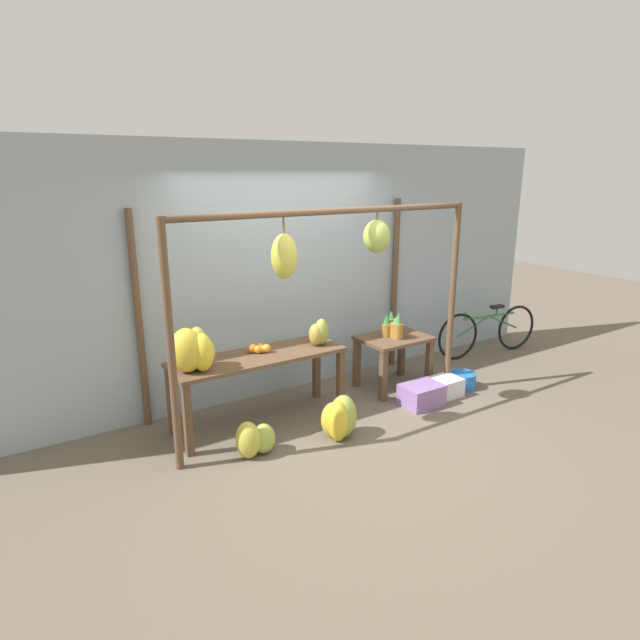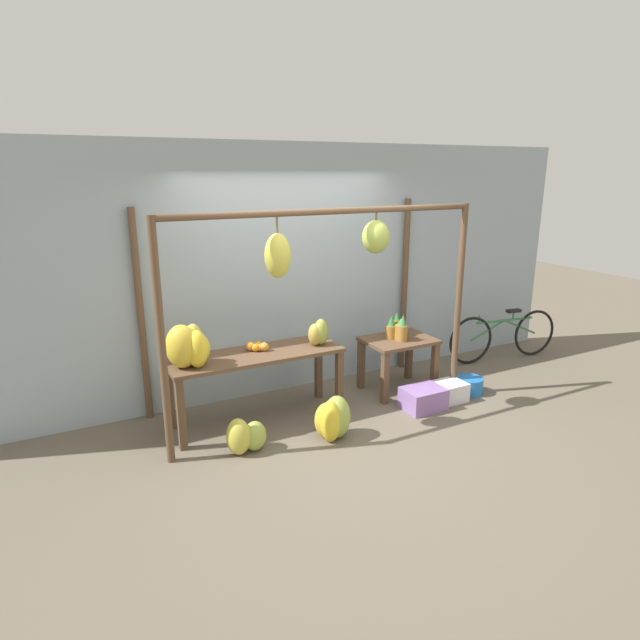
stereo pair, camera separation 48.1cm
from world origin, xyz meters
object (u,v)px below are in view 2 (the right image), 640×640
object	(u,v)px
orange_pile	(257,347)
papaya_pile	(318,333)
pineapple_cluster	(398,329)
fruit_crate_purple	(447,392)
parked_bicycle	(503,335)
fruit_crate_white	(423,398)
banana_pile_ground_right	(332,419)
blue_bucket	(469,385)
banana_pile_on_table	(190,347)
banana_pile_ground_left	(246,436)

from	to	relation	value
orange_pile	papaya_pile	distance (m)	0.65
pineapple_cluster	fruit_crate_purple	size ratio (longest dim) A/B	0.80
parked_bicycle	fruit_crate_purple	bearing A→B (deg)	-155.34
fruit_crate_white	parked_bicycle	bearing A→B (deg)	21.43
banana_pile_ground_right	fruit_crate_white	xyz separation A→B (m)	(1.19, 0.13, -0.09)
fruit_crate_white	papaya_pile	xyz separation A→B (m)	(-1.01, 0.51, 0.75)
orange_pile	fruit_crate_purple	size ratio (longest dim) A/B	0.54
blue_bucket	papaya_pile	xyz separation A→B (m)	(-1.76, 0.41, 0.77)
blue_bucket	fruit_crate_purple	world-z (taller)	fruit_crate_purple
fruit_crate_purple	papaya_pile	bearing A→B (deg)	161.43
orange_pile	banana_pile_on_table	bearing A→B (deg)	-169.64
banana_pile_on_table	blue_bucket	bearing A→B (deg)	-7.48
banana_pile_on_table	papaya_pile	size ratio (longest dim) A/B	1.84
banana_pile_on_table	fruit_crate_white	size ratio (longest dim) A/B	1.16
pineapple_cluster	blue_bucket	xyz separation A→B (m)	(0.70, -0.47, -0.66)
banana_pile_ground_right	banana_pile_on_table	bearing A→B (deg)	151.43
fruit_crate_white	papaya_pile	size ratio (longest dim) A/B	1.58
banana_pile_on_table	banana_pile_ground_left	distance (m)	0.97
orange_pile	pineapple_cluster	bearing A→B (deg)	-2.18
banana_pile_ground_right	fruit_crate_purple	world-z (taller)	banana_pile_ground_right
banana_pile_ground_right	orange_pile	bearing A→B (deg)	120.86
banana_pile_ground_left	blue_bucket	world-z (taller)	banana_pile_ground_left
banana_pile_ground_left	papaya_pile	distance (m)	1.33
banana_pile_ground_left	orange_pile	bearing A→B (deg)	59.27
banana_pile_on_table	parked_bicycle	bearing A→B (deg)	3.46
orange_pile	blue_bucket	bearing A→B (deg)	-12.63
banana_pile_ground_left	papaya_pile	bearing A→B (deg)	26.70
banana_pile_on_table	blue_bucket	size ratio (longest dim) A/B	1.63
papaya_pile	banana_pile_ground_right	bearing A→B (deg)	-105.67
orange_pile	banana_pile_ground_right	bearing A→B (deg)	-59.14
orange_pile	blue_bucket	world-z (taller)	orange_pile
banana_pile_ground_right	parked_bicycle	distance (m)	3.26
banana_pile_ground_left	banana_pile_on_table	bearing A→B (deg)	123.67
pineapple_cluster	parked_bicycle	world-z (taller)	pineapple_cluster
orange_pile	parked_bicycle	bearing A→B (deg)	2.08
papaya_pile	blue_bucket	bearing A→B (deg)	-13.27
pineapple_cluster	banana_pile_ground_left	bearing A→B (deg)	-164.70
blue_bucket	papaya_pile	distance (m)	1.96
blue_bucket	fruit_crate_purple	bearing A→B (deg)	-171.91
blue_bucket	fruit_crate_white	bearing A→B (deg)	-172.72
pineapple_cluster	papaya_pile	xyz separation A→B (m)	(-1.05, -0.06, 0.11)
banana_pile_ground_left	papaya_pile	xyz separation A→B (m)	(1.01, 0.51, 0.71)
pineapple_cluster	blue_bucket	world-z (taller)	pineapple_cluster
banana_pile_on_table	papaya_pile	world-z (taller)	banana_pile_on_table
banana_pile_ground_left	blue_bucket	size ratio (longest dim) A/B	1.45
orange_pile	fruit_crate_white	distance (m)	1.88
fruit_crate_purple	banana_pile_ground_left	bearing A→B (deg)	-179.03
fruit_crate_white	fruit_crate_purple	bearing A→B (deg)	6.48
papaya_pile	fruit_crate_purple	bearing A→B (deg)	-18.57
parked_bicycle	orange_pile	bearing A→B (deg)	-177.92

